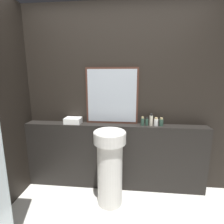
{
  "coord_description": "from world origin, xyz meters",
  "views": [
    {
      "loc": [
        0.2,
        -0.98,
        1.58
      ],
      "look_at": [
        -0.02,
        1.2,
        1.12
      ],
      "focal_mm": 28.0,
      "sensor_mm": 36.0,
      "label": 1
    }
  ],
  "objects_px": {
    "mirror": "(112,96)",
    "hand_soap_bottle": "(161,122)",
    "towel_stack": "(73,121)",
    "shampoo_bottle": "(143,121)",
    "lotion_bottle": "(151,120)",
    "conditioner_bottle": "(147,122)",
    "body_wash_bottle": "(156,122)",
    "pedestal_sink": "(110,165)"
  },
  "relations": [
    {
      "from": "pedestal_sink",
      "to": "lotion_bottle",
      "type": "distance_m",
      "value": 0.79
    },
    {
      "from": "mirror",
      "to": "shampoo_bottle",
      "type": "xyz_separation_m",
      "value": [
        0.42,
        -0.08,
        -0.33
      ]
    },
    {
      "from": "towel_stack",
      "to": "conditioner_bottle",
      "type": "xyz_separation_m",
      "value": [
        1.01,
        0.0,
        0.01
      ]
    },
    {
      "from": "pedestal_sink",
      "to": "mirror",
      "type": "height_order",
      "value": "mirror"
    },
    {
      "from": "shampoo_bottle",
      "to": "lotion_bottle",
      "type": "height_order",
      "value": "lotion_bottle"
    },
    {
      "from": "pedestal_sink",
      "to": "body_wash_bottle",
      "type": "xyz_separation_m",
      "value": [
        0.58,
        0.35,
        0.47
      ]
    },
    {
      "from": "mirror",
      "to": "shampoo_bottle",
      "type": "bearing_deg",
      "value": -10.34
    },
    {
      "from": "body_wash_bottle",
      "to": "hand_soap_bottle",
      "type": "height_order",
      "value": "body_wash_bottle"
    },
    {
      "from": "conditioner_bottle",
      "to": "hand_soap_bottle",
      "type": "relative_size",
      "value": 1.01
    },
    {
      "from": "towel_stack",
      "to": "conditioner_bottle",
      "type": "distance_m",
      "value": 1.01
    },
    {
      "from": "shampoo_bottle",
      "to": "lotion_bottle",
      "type": "distance_m",
      "value": 0.11
    },
    {
      "from": "pedestal_sink",
      "to": "hand_soap_bottle",
      "type": "distance_m",
      "value": 0.87
    },
    {
      "from": "mirror",
      "to": "conditioner_bottle",
      "type": "bearing_deg",
      "value": -9.14
    },
    {
      "from": "conditioner_bottle",
      "to": "hand_soap_bottle",
      "type": "bearing_deg",
      "value": -0.0
    },
    {
      "from": "shampoo_bottle",
      "to": "towel_stack",
      "type": "bearing_deg",
      "value": -180.0
    },
    {
      "from": "pedestal_sink",
      "to": "conditioner_bottle",
      "type": "xyz_separation_m",
      "value": [
        0.46,
        0.35,
        0.47
      ]
    },
    {
      "from": "conditioner_bottle",
      "to": "towel_stack",
      "type": "bearing_deg",
      "value": -180.0
    },
    {
      "from": "mirror",
      "to": "hand_soap_bottle",
      "type": "height_order",
      "value": "mirror"
    },
    {
      "from": "towel_stack",
      "to": "hand_soap_bottle",
      "type": "relative_size",
      "value": 2.0
    },
    {
      "from": "mirror",
      "to": "conditioner_bottle",
      "type": "xyz_separation_m",
      "value": [
        0.47,
        -0.08,
        -0.33
      ]
    },
    {
      "from": "pedestal_sink",
      "to": "lotion_bottle",
      "type": "bearing_deg",
      "value": 34.52
    },
    {
      "from": "pedestal_sink",
      "to": "shampoo_bottle",
      "type": "distance_m",
      "value": 0.71
    },
    {
      "from": "hand_soap_bottle",
      "to": "pedestal_sink",
      "type": "bearing_deg",
      "value": -151.38
    },
    {
      "from": "mirror",
      "to": "body_wash_bottle",
      "type": "relative_size",
      "value": 6.77
    },
    {
      "from": "towel_stack",
      "to": "body_wash_bottle",
      "type": "relative_size",
      "value": 1.97
    },
    {
      "from": "pedestal_sink",
      "to": "towel_stack",
      "type": "bearing_deg",
      "value": 147.58
    },
    {
      "from": "body_wash_bottle",
      "to": "shampoo_bottle",
      "type": "bearing_deg",
      "value": 180.0
    },
    {
      "from": "pedestal_sink",
      "to": "shampoo_bottle",
      "type": "xyz_separation_m",
      "value": [
        0.4,
        0.35,
        0.47
      ]
    },
    {
      "from": "lotion_bottle",
      "to": "body_wash_bottle",
      "type": "height_order",
      "value": "lotion_bottle"
    },
    {
      "from": "shampoo_bottle",
      "to": "conditioner_bottle",
      "type": "bearing_deg",
      "value": 0.0
    },
    {
      "from": "shampoo_bottle",
      "to": "lotion_bottle",
      "type": "bearing_deg",
      "value": -0.0
    },
    {
      "from": "pedestal_sink",
      "to": "body_wash_bottle",
      "type": "bearing_deg",
      "value": 31.4
    },
    {
      "from": "shampoo_bottle",
      "to": "hand_soap_bottle",
      "type": "relative_size",
      "value": 1.07
    },
    {
      "from": "conditioner_bottle",
      "to": "body_wash_bottle",
      "type": "relative_size",
      "value": 1.0
    },
    {
      "from": "body_wash_bottle",
      "to": "hand_soap_bottle",
      "type": "distance_m",
      "value": 0.07
    },
    {
      "from": "shampoo_bottle",
      "to": "hand_soap_bottle",
      "type": "xyz_separation_m",
      "value": [
        0.24,
        -0.0,
        -0.0
      ]
    },
    {
      "from": "pedestal_sink",
      "to": "shampoo_bottle",
      "type": "height_order",
      "value": "shampoo_bottle"
    },
    {
      "from": "body_wash_bottle",
      "to": "towel_stack",
      "type": "bearing_deg",
      "value": 180.0
    },
    {
      "from": "mirror",
      "to": "pedestal_sink",
      "type": "bearing_deg",
      "value": -87.39
    },
    {
      "from": "conditioner_bottle",
      "to": "hand_soap_bottle",
      "type": "xyz_separation_m",
      "value": [
        0.19,
        -0.0,
        -0.0
      ]
    },
    {
      "from": "hand_soap_bottle",
      "to": "towel_stack",
      "type": "bearing_deg",
      "value": 180.0
    },
    {
      "from": "pedestal_sink",
      "to": "body_wash_bottle",
      "type": "height_order",
      "value": "body_wash_bottle"
    }
  ]
}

